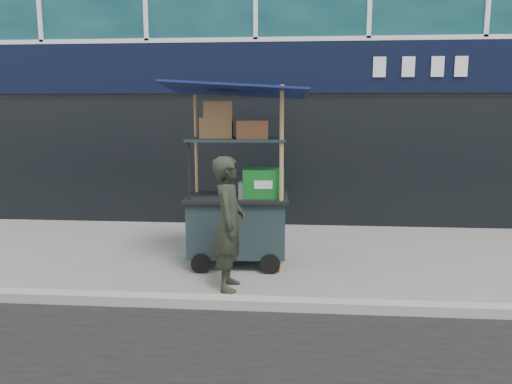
{
  "coord_description": "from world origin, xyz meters",
  "views": [
    {
      "loc": [
        0.78,
        -5.37,
        2.17
      ],
      "look_at": [
        0.23,
        1.2,
        1.07
      ],
      "focal_mm": 35.0,
      "sensor_mm": 36.0,
      "label": 1
    }
  ],
  "objects": [
    {
      "name": "ground",
      "position": [
        0.0,
        0.0,
        0.0
      ],
      "size": [
        80.0,
        80.0,
        0.0
      ],
      "primitive_type": "plane",
      "color": "slate",
      "rests_on": "ground"
    },
    {
      "name": "curb",
      "position": [
        0.0,
        -0.2,
        0.06
      ],
      "size": [
        80.0,
        0.18,
        0.12
      ],
      "primitive_type": "cube",
      "color": "#999A91",
      "rests_on": "ground"
    },
    {
      "name": "vendor_cart",
      "position": [
        -0.03,
        1.37,
        0.89
      ],
      "size": [
        1.94,
        1.41,
        2.53
      ],
      "rotation": [
        0.0,
        0.0,
        0.05
      ],
      "color": "black",
      "rests_on": "ground"
    },
    {
      "name": "vendor_man",
      "position": [
        -0.03,
        0.42,
        0.81
      ],
      "size": [
        0.4,
        0.6,
        1.62
      ],
      "primitive_type": "imported",
      "rotation": [
        0.0,
        0.0,
        1.58
      ],
      "color": "#262A1F",
      "rests_on": "ground"
    }
  ]
}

